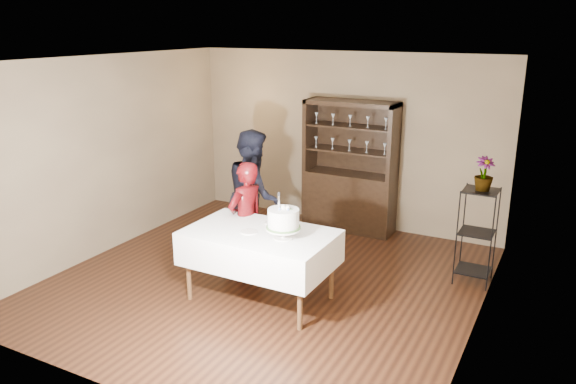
% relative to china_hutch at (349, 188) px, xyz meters
% --- Properties ---
extents(floor, '(5.00, 5.00, 0.00)m').
position_rel_china_hutch_xyz_m(floor, '(-0.20, -2.25, -0.66)').
color(floor, black).
rests_on(floor, ground).
extents(ceiling, '(5.00, 5.00, 0.00)m').
position_rel_china_hutch_xyz_m(ceiling, '(-0.20, -2.25, 2.04)').
color(ceiling, silver).
rests_on(ceiling, back_wall).
extents(back_wall, '(5.00, 0.02, 2.70)m').
position_rel_china_hutch_xyz_m(back_wall, '(-0.20, 0.25, 0.69)').
color(back_wall, brown).
rests_on(back_wall, floor).
extents(wall_left, '(0.02, 5.00, 2.70)m').
position_rel_china_hutch_xyz_m(wall_left, '(-2.70, -2.25, 0.69)').
color(wall_left, brown).
rests_on(wall_left, floor).
extents(wall_right, '(0.02, 5.00, 2.70)m').
position_rel_china_hutch_xyz_m(wall_right, '(2.30, -2.25, 0.69)').
color(wall_right, brown).
rests_on(wall_right, floor).
extents(china_hutch, '(1.40, 0.48, 2.00)m').
position_rel_china_hutch_xyz_m(china_hutch, '(0.00, 0.00, 0.00)').
color(china_hutch, black).
rests_on(china_hutch, floor).
extents(plant_etagere, '(0.42, 0.42, 1.20)m').
position_rel_china_hutch_xyz_m(plant_etagere, '(2.08, -1.05, -0.01)').
color(plant_etagere, black).
rests_on(plant_etagere, floor).
extents(cake_table, '(1.68, 1.04, 0.84)m').
position_rel_china_hutch_xyz_m(cake_table, '(-0.03, -2.68, -0.03)').
color(cake_table, white).
rests_on(cake_table, floor).
extents(woman, '(0.49, 0.62, 1.50)m').
position_rel_china_hutch_xyz_m(woman, '(-0.48, -2.25, 0.09)').
color(woman, '#39050B').
rests_on(woman, floor).
extents(man, '(1.04, 1.09, 1.77)m').
position_rel_china_hutch_xyz_m(man, '(-0.76, -1.60, 0.22)').
color(man, black).
rests_on(man, floor).
extents(cake, '(0.40, 0.40, 0.53)m').
position_rel_china_hutch_xyz_m(cake, '(0.31, -2.74, 0.38)').
color(cake, white).
rests_on(cake, cake_table).
extents(plate_near, '(0.21, 0.21, 0.01)m').
position_rel_china_hutch_xyz_m(plate_near, '(-0.12, -2.75, 0.18)').
color(plate_near, white).
rests_on(plate_near, cake_table).
extents(plate_far, '(0.22, 0.22, 0.01)m').
position_rel_china_hutch_xyz_m(plate_far, '(-0.04, -2.38, 0.18)').
color(plate_far, white).
rests_on(plate_far, cake_table).
extents(potted_plant, '(0.32, 0.32, 0.41)m').
position_rel_china_hutch_xyz_m(potted_plant, '(2.10, -1.06, 0.73)').
color(potted_plant, '#477236').
rests_on(potted_plant, plant_etagere).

